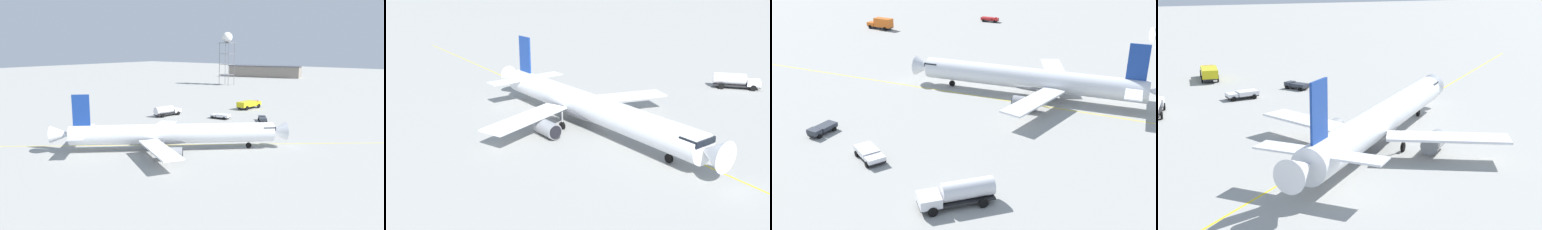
% 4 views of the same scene
% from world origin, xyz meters
% --- Properties ---
extents(ground_plane, '(600.00, 600.00, 0.00)m').
position_xyz_m(ground_plane, '(0.00, 0.00, 0.00)').
color(ground_plane, '#9E9E99').
extents(airliner_main, '(35.31, 33.96, 10.97)m').
position_xyz_m(airliner_main, '(-0.11, 2.10, 3.04)').
color(airliner_main, white).
rests_on(airliner_main, ground_plane).
extents(pushback_tug_truck, '(5.44, 3.20, 1.30)m').
position_xyz_m(pushback_tug_truck, '(9.82, -29.94, 0.81)').
color(pushback_tug_truck, '#232326').
rests_on(pushback_tug_truck, ground_plane).
extents(fuel_tanker_truck, '(3.94, 8.75, 2.87)m').
position_xyz_m(fuel_tanker_truck, '(24.41, -23.88, 1.56)').
color(fuel_tanker_truck, '#232326').
rests_on(fuel_tanker_truck, ground_plane).
extents(baggage_truck_truck, '(4.00, 4.69, 1.22)m').
position_xyz_m(baggage_truck_truck, '(-0.83, -34.03, 0.72)').
color(baggage_truck_truck, '#232326').
rests_on(baggage_truck_truck, ground_plane).
extents(fire_tender_truck, '(4.05, 9.67, 2.50)m').
position_xyz_m(fire_tender_truck, '(12.12, -49.28, 1.53)').
color(fire_tender_truck, '#232326').
rests_on(fire_tender_truck, ground_plane).
extents(radar_tower, '(6.29, 6.29, 26.60)m').
position_xyz_m(radar_tower, '(58.29, -107.41, 22.22)').
color(radar_tower, slate).
rests_on(radar_tower, ground_plane).
extents(terminal_shed, '(48.14, 27.60, 7.43)m').
position_xyz_m(terminal_shed, '(66.67, -166.06, 3.74)').
color(terminal_shed, gray).
rests_on(terminal_shed, ground_plane).
extents(taxiway_centreline, '(131.54, 111.58, 0.01)m').
position_xyz_m(taxiway_centreline, '(1.55, -1.39, 0.00)').
color(taxiway_centreline, yellow).
rests_on(taxiway_centreline, ground_plane).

